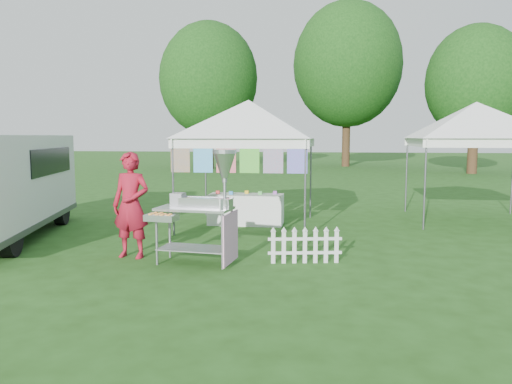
# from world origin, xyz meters

# --- Properties ---
(ground) EXTENTS (120.00, 120.00, 0.00)m
(ground) POSITION_xyz_m (0.00, 0.00, 0.00)
(ground) COLOR #214814
(ground) RESTS_ON ground
(canopy_main) EXTENTS (4.24, 4.24, 3.45)m
(canopy_main) POSITION_xyz_m (0.00, 3.49, 2.99)
(canopy_main) COLOR #59595E
(canopy_main) RESTS_ON ground
(canopy_right) EXTENTS (4.24, 4.24, 3.45)m
(canopy_right) POSITION_xyz_m (5.50, 5.00, 2.99)
(canopy_right) COLOR #59595E
(canopy_right) RESTS_ON ground
(tree_left) EXTENTS (6.40, 6.40, 9.53)m
(tree_left) POSITION_xyz_m (-6.00, 24.00, 5.83)
(tree_left) COLOR #3A2A15
(tree_left) RESTS_ON ground
(tree_mid) EXTENTS (7.60, 7.60, 11.52)m
(tree_mid) POSITION_xyz_m (3.00, 28.00, 7.14)
(tree_mid) COLOR #3A2A15
(tree_mid) RESTS_ON ground
(tree_right) EXTENTS (5.60, 5.60, 8.42)m
(tree_right) POSITION_xyz_m (10.00, 22.00, 5.18)
(tree_right) COLOR #3A2A15
(tree_right) RESTS_ON ground
(donut_cart) EXTENTS (1.46, 0.91, 1.93)m
(donut_cart) POSITION_xyz_m (-0.12, -0.21, 1.14)
(donut_cart) COLOR gray
(donut_cart) RESTS_ON ground
(vendor) EXTENTS (0.73, 0.52, 1.88)m
(vendor) POSITION_xyz_m (-1.54, 0.06, 0.94)
(vendor) COLOR maroon
(vendor) RESTS_ON ground
(picket_fence) EXTENTS (1.24, 0.26, 0.56)m
(picket_fence) POSITION_xyz_m (1.52, 0.10, 0.29)
(picket_fence) COLOR silver
(picket_fence) RESTS_ON ground
(display_table) EXTENTS (1.80, 0.70, 0.74)m
(display_table) POSITION_xyz_m (-0.10, 3.66, 0.37)
(display_table) COLOR white
(display_table) RESTS_ON ground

